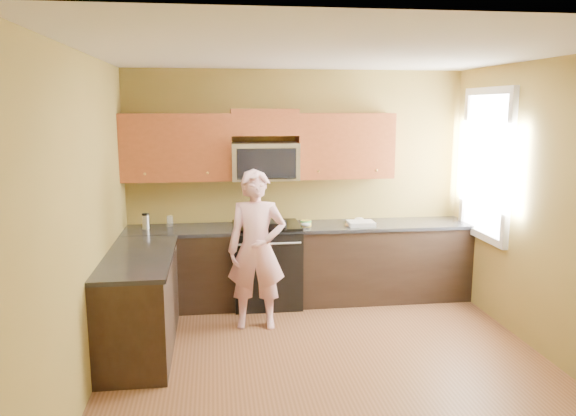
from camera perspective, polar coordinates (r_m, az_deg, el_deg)
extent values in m
plane|color=brown|center=(5.15, 4.29, -15.84)|extent=(4.00, 4.00, 0.00)
plane|color=white|center=(4.65, 4.76, 15.61)|extent=(4.00, 4.00, 0.00)
plane|color=olive|center=(6.66, 0.91, 2.38)|extent=(4.00, 0.00, 4.00)
plane|color=olive|center=(2.86, 13.04, -8.70)|extent=(4.00, 0.00, 4.00)
plane|color=olive|center=(4.72, -19.95, -1.52)|extent=(0.00, 4.00, 4.00)
plane|color=olive|center=(5.49, 25.37, -0.32)|extent=(0.00, 4.00, 4.00)
cube|color=black|center=(6.56, 1.27, -5.88)|extent=(4.00, 0.60, 0.88)
cube|color=black|center=(5.48, -14.93, -9.52)|extent=(0.60, 1.60, 0.88)
cube|color=black|center=(6.43, 1.30, -1.97)|extent=(4.00, 0.62, 0.04)
cube|color=black|center=(5.35, -15.05, -4.88)|extent=(0.62, 1.60, 0.04)
cube|color=brown|center=(6.38, -2.45, 8.79)|extent=(0.76, 0.33, 0.30)
imported|color=pink|center=(5.73, -3.24, -4.30)|extent=(0.64, 0.46, 1.65)
cube|color=#B27F47|center=(6.47, 6.35, -1.71)|extent=(0.13, 0.13, 0.01)
ellipsoid|color=silver|center=(6.35, 1.82, -1.68)|extent=(0.14, 0.15, 0.06)
ellipsoid|color=silver|center=(6.62, 7.32, -1.23)|extent=(0.15, 0.16, 0.07)
cube|color=white|center=(6.47, 7.49, -1.58)|extent=(0.30, 0.24, 0.05)
cylinder|color=silver|center=(6.51, -12.02, -1.34)|extent=(0.07, 0.07, 0.12)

